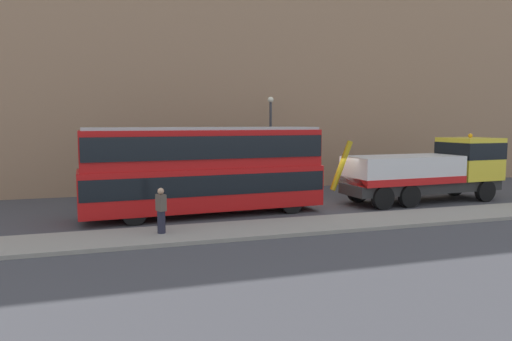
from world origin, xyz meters
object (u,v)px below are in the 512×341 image
recovery_tow_truck (430,169)px  pedestrian_onlooker (161,211)px  double_decker_bus (205,167)px  street_lamp (271,136)px

recovery_tow_truck → pedestrian_onlooker: recovery_tow_truck is taller
pedestrian_onlooker → double_decker_bus: bearing=34.4°
recovery_tow_truck → double_decker_bus: (-12.33, -0.03, 0.47)m
double_decker_bus → street_lamp: 7.94m
pedestrian_onlooker → street_lamp: street_lamp is taller
pedestrian_onlooker → street_lamp: size_ratio=0.29×
recovery_tow_truck → street_lamp: (-7.09, 5.81, 1.71)m
recovery_tow_truck → street_lamp: 9.33m
recovery_tow_truck → double_decker_bus: 12.34m
recovery_tow_truck → double_decker_bus: bearing=177.1°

